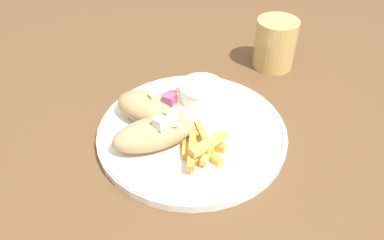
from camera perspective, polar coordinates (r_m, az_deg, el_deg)
name	(u,v)px	position (r m, az deg, el deg)	size (l,w,h in m)	color
table	(195,160)	(0.66, 0.43, -6.18)	(1.58, 1.58, 0.72)	brown
plate	(192,131)	(0.63, 0.00, -1.70)	(0.31, 0.31, 0.02)	white
pita_sandwich_near	(158,133)	(0.58, -5.22, -1.96)	(0.15, 0.11, 0.06)	tan
pita_sandwich_far	(154,107)	(0.63, -5.89, 1.97)	(0.14, 0.11, 0.06)	tan
fries_pile	(204,145)	(0.58, 1.81, -3.85)	(0.09, 0.10, 0.04)	gold
sauce_ramekin	(204,90)	(0.68, 1.90, 4.52)	(0.08, 0.08, 0.03)	white
water_glass	(277,46)	(0.81, 12.89, 10.96)	(0.08, 0.08, 0.10)	tan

